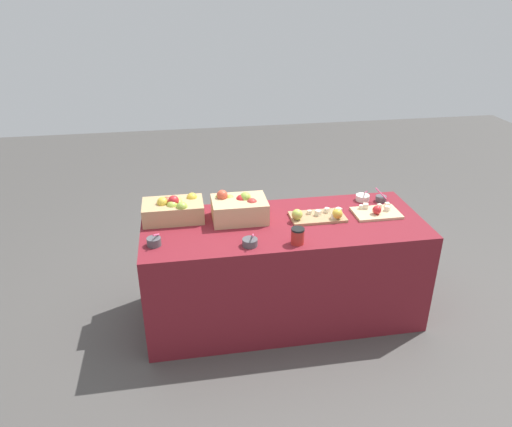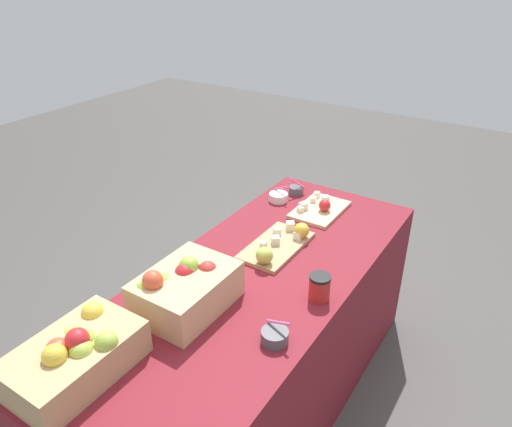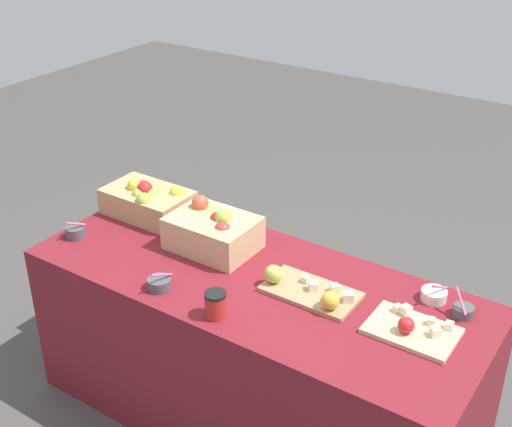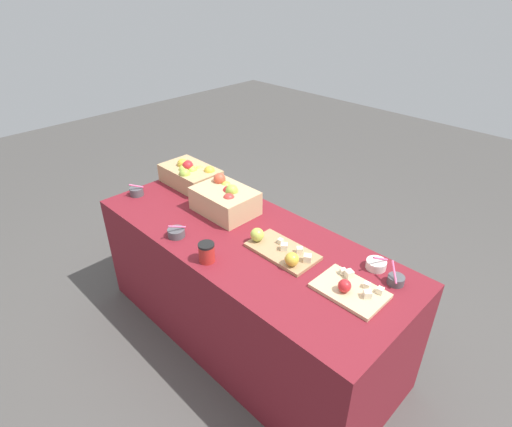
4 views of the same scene
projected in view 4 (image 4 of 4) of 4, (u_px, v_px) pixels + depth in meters
ground_plane at (247, 332)px, 2.64m from camera, size 10.00×10.00×0.00m
table at (247, 288)px, 2.45m from camera, size 1.90×0.76×0.74m
apple_crate_left at (191, 175)px, 2.77m from camera, size 0.41×0.25×0.18m
apple_crate_middle at (225, 199)px, 2.46m from camera, size 0.37×0.27×0.20m
cutting_board_front at (280, 250)px, 2.11m from camera, size 0.38×0.20×0.09m
cutting_board_back at (350, 289)px, 1.86m from camera, size 0.32×0.21×0.08m
sample_bowl_near at (176, 233)px, 2.25m from camera, size 0.09×0.10×0.10m
sample_bowl_mid at (376, 264)px, 2.01m from camera, size 0.10×0.10×0.10m
sample_bowl_far at (396, 280)px, 1.91m from camera, size 0.09×0.09×0.11m
sample_bowl_extra at (137, 191)px, 2.67m from camera, size 0.09×0.09×0.10m
coffee_cup at (207, 252)px, 2.05m from camera, size 0.08×0.08×0.10m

